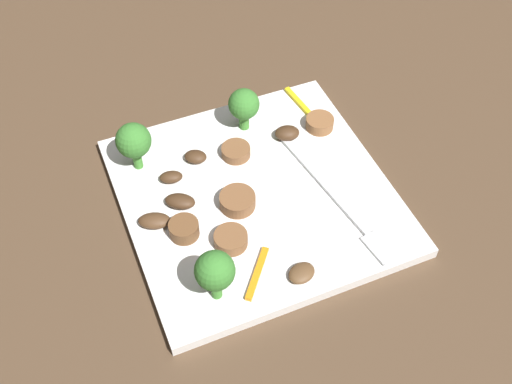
{
  "coord_description": "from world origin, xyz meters",
  "views": [
    {
      "loc": [
        0.37,
        -0.15,
        0.49
      ],
      "look_at": [
        0.0,
        0.0,
        0.01
      ],
      "focal_mm": 44.27,
      "sensor_mm": 36.0,
      "label": 1
    }
  ],
  "objects_px": {
    "broccoli_floret_0": "(134,141)",
    "mushroom_1": "(301,273)",
    "sausage_slice_0": "(184,229)",
    "mushroom_2": "(287,133)",
    "mushroom_3": "(153,217)",
    "plate": "(256,196)",
    "sausage_slice_2": "(237,201)",
    "fork": "(342,205)",
    "mushroom_4": "(171,177)",
    "pepper_strip_1": "(299,103)",
    "sausage_slice_4": "(232,153)",
    "sausage_slice_1": "(320,123)",
    "sausage_slice_3": "(231,239)",
    "broccoli_floret_1": "(215,272)",
    "broccoli_floret_2": "(244,105)",
    "mushroom_0": "(195,157)",
    "mushroom_5": "(180,201)",
    "pepper_strip_2": "(257,273)"
  },
  "relations": [
    {
      "from": "sausage_slice_3",
      "to": "mushroom_3",
      "type": "distance_m",
      "value": 0.08
    },
    {
      "from": "plate",
      "to": "pepper_strip_1",
      "type": "bearing_deg",
      "value": 136.69
    },
    {
      "from": "broccoli_floret_1",
      "to": "mushroom_0",
      "type": "height_order",
      "value": "broccoli_floret_1"
    },
    {
      "from": "mushroom_1",
      "to": "sausage_slice_4",
      "type": "bearing_deg",
      "value": -178.76
    },
    {
      "from": "sausage_slice_2",
      "to": "mushroom_5",
      "type": "distance_m",
      "value": 0.06
    },
    {
      "from": "sausage_slice_4",
      "to": "mushroom_0",
      "type": "relative_size",
      "value": 1.3
    },
    {
      "from": "sausage_slice_2",
      "to": "mushroom_3",
      "type": "relative_size",
      "value": 1.13
    },
    {
      "from": "sausage_slice_0",
      "to": "sausage_slice_4",
      "type": "xyz_separation_m",
      "value": [
        -0.08,
        0.08,
        -0.0
      ]
    },
    {
      "from": "mushroom_2",
      "to": "broccoli_floret_0",
      "type": "bearing_deg",
      "value": -97.73
    },
    {
      "from": "sausage_slice_2",
      "to": "mushroom_2",
      "type": "bearing_deg",
      "value": 128.51
    },
    {
      "from": "sausage_slice_0",
      "to": "mushroom_3",
      "type": "distance_m",
      "value": 0.03
    },
    {
      "from": "sausage_slice_0",
      "to": "mushroom_2",
      "type": "xyz_separation_m",
      "value": [
        -0.08,
        0.14,
        -0.0
      ]
    },
    {
      "from": "mushroom_2",
      "to": "mushroom_4",
      "type": "distance_m",
      "value": 0.13
    },
    {
      "from": "mushroom_2",
      "to": "sausage_slice_3",
      "type": "bearing_deg",
      "value": -44.89
    },
    {
      "from": "sausage_slice_1",
      "to": "pepper_strip_2",
      "type": "distance_m",
      "value": 0.2
    },
    {
      "from": "fork",
      "to": "mushroom_1",
      "type": "distance_m",
      "value": 0.09
    },
    {
      "from": "sausage_slice_1",
      "to": "mushroom_5",
      "type": "distance_m",
      "value": 0.18
    },
    {
      "from": "sausage_slice_0",
      "to": "mushroom_5",
      "type": "distance_m",
      "value": 0.04
    },
    {
      "from": "broccoli_floret_0",
      "to": "mushroom_1",
      "type": "height_order",
      "value": "broccoli_floret_0"
    },
    {
      "from": "sausage_slice_1",
      "to": "sausage_slice_4",
      "type": "height_order",
      "value": "sausage_slice_1"
    },
    {
      "from": "plate",
      "to": "mushroom_5",
      "type": "relative_size",
      "value": 8.63
    },
    {
      "from": "mushroom_0",
      "to": "mushroom_1",
      "type": "distance_m",
      "value": 0.17
    },
    {
      "from": "sausage_slice_4",
      "to": "pepper_strip_2",
      "type": "height_order",
      "value": "sausage_slice_4"
    },
    {
      "from": "broccoli_floret_0",
      "to": "sausage_slice_2",
      "type": "distance_m",
      "value": 0.12
    },
    {
      "from": "fork",
      "to": "sausage_slice_4",
      "type": "xyz_separation_m",
      "value": [
        -0.1,
        -0.07,
        0.0
      ]
    },
    {
      "from": "plate",
      "to": "sausage_slice_2",
      "type": "xyz_separation_m",
      "value": [
        0.01,
        -0.02,
        0.01
      ]
    },
    {
      "from": "broccoli_floret_2",
      "to": "mushroom_0",
      "type": "height_order",
      "value": "broccoli_floret_2"
    },
    {
      "from": "broccoli_floret_2",
      "to": "sausage_slice_4",
      "type": "xyz_separation_m",
      "value": [
        0.04,
        -0.03,
        -0.03
      ]
    },
    {
      "from": "broccoli_floret_2",
      "to": "mushroom_3",
      "type": "distance_m",
      "value": 0.16
    },
    {
      "from": "sausage_slice_1",
      "to": "sausage_slice_3",
      "type": "height_order",
      "value": "same"
    },
    {
      "from": "sausage_slice_1",
      "to": "sausage_slice_0",
      "type": "bearing_deg",
      "value": -66.25
    },
    {
      "from": "broccoli_floret_2",
      "to": "broccoli_floret_0",
      "type": "bearing_deg",
      "value": -84.77
    },
    {
      "from": "sausage_slice_0",
      "to": "mushroom_3",
      "type": "height_order",
      "value": "sausage_slice_0"
    },
    {
      "from": "mushroom_0",
      "to": "mushroom_4",
      "type": "relative_size",
      "value": 1.0
    },
    {
      "from": "broccoli_floret_1",
      "to": "mushroom_5",
      "type": "height_order",
      "value": "broccoli_floret_1"
    },
    {
      "from": "mushroom_1",
      "to": "mushroom_3",
      "type": "xyz_separation_m",
      "value": [
        -0.11,
        -0.1,
        0.0
      ]
    },
    {
      "from": "mushroom_0",
      "to": "mushroom_2",
      "type": "distance_m",
      "value": 0.1
    },
    {
      "from": "broccoli_floret_0",
      "to": "mushroom_2",
      "type": "xyz_separation_m",
      "value": [
        0.02,
        0.16,
        -0.03
      ]
    },
    {
      "from": "plate",
      "to": "fork",
      "type": "distance_m",
      "value": 0.09
    },
    {
      "from": "pepper_strip_1",
      "to": "sausage_slice_2",
      "type": "bearing_deg",
      "value": -47.19
    },
    {
      "from": "sausage_slice_1",
      "to": "plate",
      "type": "bearing_deg",
      "value": -59.56
    },
    {
      "from": "mushroom_3",
      "to": "pepper_strip_1",
      "type": "relative_size",
      "value": 0.58
    },
    {
      "from": "mushroom_2",
      "to": "sausage_slice_1",
      "type": "bearing_deg",
      "value": 91.55
    },
    {
      "from": "fork",
      "to": "mushroom_0",
      "type": "distance_m",
      "value": 0.16
    },
    {
      "from": "fork",
      "to": "mushroom_4",
      "type": "height_order",
      "value": "mushroom_4"
    },
    {
      "from": "sausage_slice_4",
      "to": "broccoli_floret_1",
      "type": "bearing_deg",
      "value": -25.95
    },
    {
      "from": "plate",
      "to": "sausage_slice_1",
      "type": "xyz_separation_m",
      "value": [
        -0.06,
        0.1,
        0.01
      ]
    },
    {
      "from": "mushroom_1",
      "to": "pepper_strip_2",
      "type": "distance_m",
      "value": 0.04
    },
    {
      "from": "mushroom_1",
      "to": "mushroom_4",
      "type": "height_order",
      "value": "mushroom_4"
    },
    {
      "from": "sausage_slice_2",
      "to": "sausage_slice_4",
      "type": "relative_size",
      "value": 1.17
    }
  ]
}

